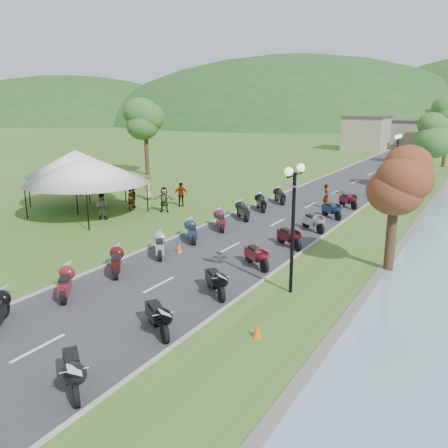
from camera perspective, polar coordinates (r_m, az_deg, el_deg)
The scene contains 10 objects.
road at distance 40.83m, azimuth 13.24°, elevation 3.74°, with size 7.00×120.00×0.02m, color #353538.
far_building at distance 84.71m, azimuth 21.20°, elevation 10.23°, with size 18.00×16.00×5.00m, color gray.
moto_row_left at distance 21.26m, azimuth -12.65°, elevation -4.50°, with size 2.60×37.20×1.10m, color #331411, non-canonical shape.
moto_row_right at distance 20.10m, azimuth 1.75°, elevation -5.25°, with size 2.60×35.32×1.10m, color #331411, non-canonical shape.
vendor_tent_main at distance 32.44m, azimuth -16.10°, elevation 4.44°, with size 5.48×5.48×4.00m, color white, non-canonical shape.
vendor_tent_side at distance 36.20m, azimuth -17.23°, elevation 5.35°, with size 4.77×4.77×4.00m, color white, non-canonical shape.
tree_lakeside at distance 21.87m, azimuth 19.82°, elevation 2.98°, with size 2.37×2.37×6.59m, color #406D2C, non-canonical shape.
pedestrian_a at distance 33.72m, azimuth -11.02°, elevation 1.64°, with size 0.56×0.41×1.53m, color slate.
pedestrian_b at distance 31.55m, azimuth -14.41°, elevation 0.56°, with size 0.82×0.45×1.69m, color slate.
pedestrian_c at distance 34.69m, azimuth -10.86°, elevation 2.00°, with size 1.04×0.43×1.60m, color slate.
Camera 1 is at (11.49, 1.51, 7.33)m, focal length 38.00 mm.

